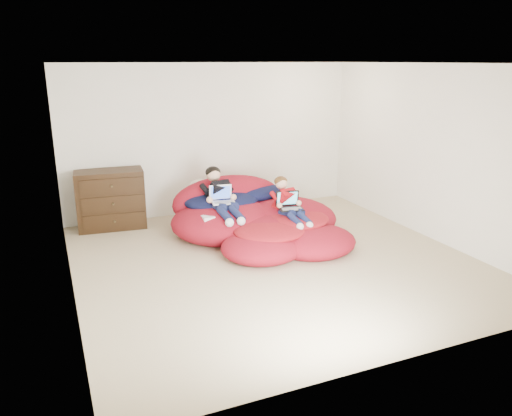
{
  "coord_description": "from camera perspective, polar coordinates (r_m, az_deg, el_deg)",
  "views": [
    {
      "loc": [
        -2.61,
        -5.52,
        2.54
      ],
      "look_at": [
        -0.2,
        0.16,
        0.7
      ],
      "focal_mm": 35.0,
      "sensor_mm": 36.0,
      "label": 1
    }
  ],
  "objects": [
    {
      "name": "laptop_black",
      "position": [
        7.16,
        3.84,
        0.44
      ],
      "size": [
        0.38,
        0.34,
        0.25
      ],
      "color": "black",
      "rests_on": "younger_boy"
    },
    {
      "name": "beanbag_pile",
      "position": [
        7.44,
        0.02,
        -1.3
      ],
      "size": [
        2.53,
        2.47,
        0.89
      ],
      "color": "#AA1324",
      "rests_on": "ground"
    },
    {
      "name": "older_boy",
      "position": [
        7.29,
        -4.15,
        1.63
      ],
      "size": [
        0.38,
        1.1,
        0.65
      ],
      "color": "black",
      "rests_on": "beanbag_pile"
    },
    {
      "name": "younger_boy",
      "position": [
        7.2,
        3.65,
        0.82
      ],
      "size": [
        0.33,
        0.91,
        0.58
      ],
      "color": "red",
      "rests_on": "beanbag_pile"
    },
    {
      "name": "room_shell",
      "position": [
        6.53,
        2.16,
        -4.23
      ],
      "size": [
        5.1,
        5.1,
        2.77
      ],
      "color": "tan",
      "rests_on": "ground"
    },
    {
      "name": "dresser",
      "position": [
        8.07,
        -16.26,
        0.95
      ],
      "size": [
        1.06,
        0.62,
        0.92
      ],
      "color": "black",
      "rests_on": "ground"
    },
    {
      "name": "laptop_white",
      "position": [
        7.21,
        -3.9,
        1.16
      ],
      "size": [
        0.36,
        0.31,
        0.24
      ],
      "color": "white",
      "rests_on": "older_boy"
    },
    {
      "name": "cream_pillow",
      "position": [
        7.88,
        -6.35,
        2.39
      ],
      "size": [
        0.39,
        0.25,
        0.25
      ],
      "primitive_type": "ellipsoid",
      "color": "beige",
      "rests_on": "beanbag_pile"
    },
    {
      "name": "power_adapter",
      "position": [
        6.98,
        -5.49,
        -1.16
      ],
      "size": [
        0.17,
        0.17,
        0.06
      ],
      "primitive_type": "cube",
      "rotation": [
        0.0,
        0.0,
        0.02
      ],
      "color": "white",
      "rests_on": "beanbag_pile"
    }
  ]
}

